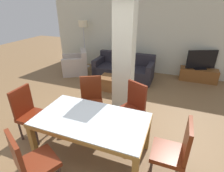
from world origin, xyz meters
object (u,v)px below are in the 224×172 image
at_px(armchair, 76,65).
at_px(tv_screen, 202,60).
at_px(dining_table, 92,125).
at_px(sofa, 124,70).
at_px(floor_lamp, 83,28).
at_px(dining_chair_far_left, 91,98).
at_px(dining_chair_near_left, 30,161).
at_px(coffee_table, 111,83).
at_px(dining_chair_far_right, 132,106).
at_px(tv_stand, 198,75).
at_px(dining_chair_head_left, 29,111).
at_px(dining_chair_head_right, 175,149).
at_px(bottle, 116,72).

distance_m(armchair, tv_screen, 4.20).
distance_m(dining_table, sofa, 3.41).
bearing_deg(floor_lamp, dining_chair_far_left, -59.04).
height_order(dining_chair_near_left, coffee_table, dining_chair_near_left).
relative_size(dining_chair_near_left, floor_lamp, 0.57).
bearing_deg(dining_chair_far_right, sofa, -42.72).
relative_size(tv_stand, floor_lamp, 0.65).
relative_size(dining_table, dining_chair_near_left, 1.77).
distance_m(dining_chair_near_left, tv_screen, 5.36).
bearing_deg(dining_chair_far_left, dining_table, 90.00).
xyz_separation_m(dining_table, sofa, (-0.51, 3.36, -0.31)).
xyz_separation_m(dining_chair_head_left, dining_chair_far_right, (1.73, 0.87, 0.00)).
relative_size(dining_table, armchair, 1.54).
bearing_deg(floor_lamp, dining_chair_head_right, -47.74).
height_order(dining_chair_head_right, tv_stand, dining_chair_head_right).
bearing_deg(sofa, dining_chair_far_right, 110.71).
bearing_deg(sofa, dining_chair_head_left, 76.78).
bearing_deg(bottle, dining_chair_head_right, -54.48).
bearing_deg(floor_lamp, tv_screen, 0.97).
height_order(armchair, bottle, armchair).
bearing_deg(dining_chair_far_left, tv_stand, -153.30).
distance_m(dining_table, dining_chair_far_right, 0.97).
xyz_separation_m(dining_chair_far_right, dining_chair_far_left, (-0.87, -0.03, 0.00)).
distance_m(dining_chair_head_right, tv_stand, 4.04).
height_order(dining_chair_head_right, bottle, dining_chair_head_right).
bearing_deg(tv_stand, dining_chair_far_right, -114.29).
bearing_deg(coffee_table, dining_chair_head_left, -106.49).
xyz_separation_m(dining_chair_near_left, armchair, (-1.83, 4.04, -0.25)).
height_order(dining_chair_far_right, dining_chair_head_right, same).
distance_m(dining_chair_far_left, armchair, 2.97).
bearing_deg(dining_chair_far_left, tv_screen, -153.30).
bearing_deg(tv_screen, dining_chair_head_left, 27.50).
relative_size(bottle, floor_lamp, 0.17).
bearing_deg(armchair, coffee_table, -147.36).
xyz_separation_m(dining_chair_far_right, dining_chair_head_right, (0.84, -0.87, 0.00)).
relative_size(dining_chair_near_left, bottle, 3.37).
height_order(dining_chair_head_left, armchair, dining_chair_head_left).
distance_m(dining_chair_far_right, floor_lamp, 4.19).
distance_m(dining_chair_far_left, coffee_table, 1.58).
xyz_separation_m(dining_chair_far_left, armchair, (-1.82, 2.33, -0.25)).
xyz_separation_m(dining_chair_far_right, bottle, (-0.93, 1.61, -0.03)).
distance_m(dining_chair_head_right, dining_chair_far_left, 1.91).
height_order(sofa, armchair, armchair).
xyz_separation_m(dining_chair_head_right, floor_lamp, (-3.56, 3.92, 0.94)).
relative_size(dining_chair_far_left, armchair, 0.87).
xyz_separation_m(armchair, bottle, (1.77, -0.69, 0.23)).
bearing_deg(armchair, sofa, -115.91).
xyz_separation_m(dining_chair_near_left, dining_chair_head_right, (1.71, 0.87, 0.00)).
xyz_separation_m(armchair, tv_screen, (4.10, 0.81, 0.42)).
distance_m(dining_chair_head_left, tv_stand, 5.08).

